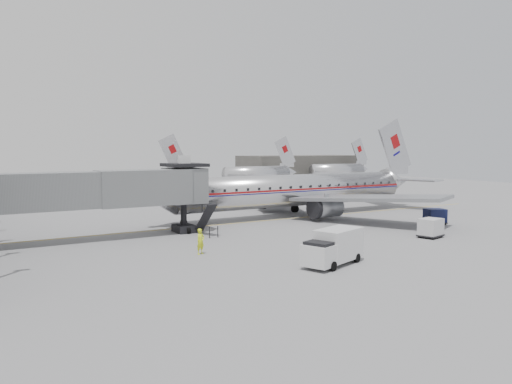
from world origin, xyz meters
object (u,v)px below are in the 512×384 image
baggage_cart_navy (435,216)px  airliner (299,190)px  service_van (333,247)px  baggage_cart_white (431,227)px  ramp_worker (201,241)px

baggage_cart_navy → airliner: bearing=138.1°
service_van → baggage_cart_navy: (20.31, 8.45, -0.38)m
baggage_cart_white → ramp_worker: 20.40m
service_van → baggage_cart_white: 14.28m
airliner → baggage_cart_navy: airliner is taller
service_van → ramp_worker: bearing=109.7°
service_van → ramp_worker: (-6.18, 7.57, -0.28)m
airliner → baggage_cart_white: (1.26, -17.64, -2.05)m
baggage_cart_navy → baggage_cart_white: baggage_cart_white is taller
baggage_cart_navy → ramp_worker: (-26.48, -0.88, 0.10)m
ramp_worker → airliner: bearing=15.6°
airliner → service_van: 24.71m
baggage_cart_white → ramp_worker: ramp_worker is taller
baggage_cart_white → service_van: bearing=-178.7°
service_van → baggage_cart_navy: service_van is taller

